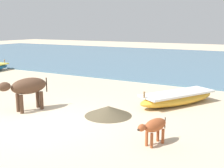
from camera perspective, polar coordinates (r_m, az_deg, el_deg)
name	(u,v)px	position (r m, az deg, el deg)	size (l,w,h in m)	color
ground	(42,124)	(8.12, -14.15, -7.98)	(80.00, 80.00, 0.00)	beige
sea_water	(191,61)	(23.06, 15.87, 4.62)	(60.00, 20.00, 0.08)	slate
fishing_boat_0	(178,98)	(10.01, 13.24, -2.77)	(2.36, 3.20, 0.64)	gold
cow_adult_dark	(27,87)	(9.31, -16.92, -0.67)	(0.83, 1.63, 1.08)	#4C3323
calf_near_rust	(154,126)	(6.50, 8.62, -8.57)	(0.49, 0.94, 0.62)	#9E4C28
debris_pile_0	(108,111)	(8.57, -0.77, -5.50)	(1.46, 1.46, 0.30)	brown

